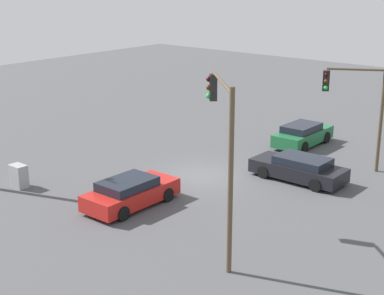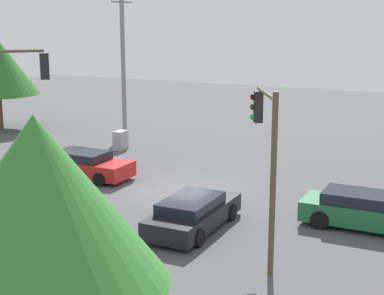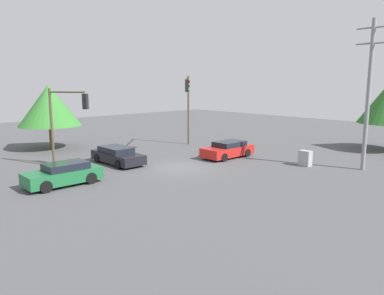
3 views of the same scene
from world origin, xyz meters
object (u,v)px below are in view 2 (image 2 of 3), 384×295
Objects in this scene: sedan_dark at (193,213)px; traffic_signal_main at (266,144)px; sedan_green at (361,210)px; electrical_cabinet at (120,140)px; sedan_red at (85,165)px.

traffic_signal_main is at bearing -23.44° from sedan_dark.
traffic_signal_main is at bearing -28.29° from sedan_green.
sedan_green is (-2.92, 5.50, 0.04)m from sedan_dark.
sedan_dark is at bearing 43.90° from electrical_cabinet.
sedan_green is 3.91× the size of electrical_cabinet.
sedan_red is 0.95× the size of sedan_dark.
sedan_dark is 4.23× the size of electrical_cabinet.
electrical_cabinet is at bearing 133.90° from sedan_dark.
sedan_red reaches higher than electrical_cabinet.
traffic_signal_main is (4.30, -2.32, 3.14)m from sedan_green.
sedan_red is 6.16m from electrical_cabinet.
sedan_dark is (4.06, 7.79, -0.02)m from sedan_red.
sedan_green is 16.64m from electrical_cabinet.
traffic_signal_main reaches higher than electrical_cabinet.
sedan_green is at bearing 65.01° from electrical_cabinet.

